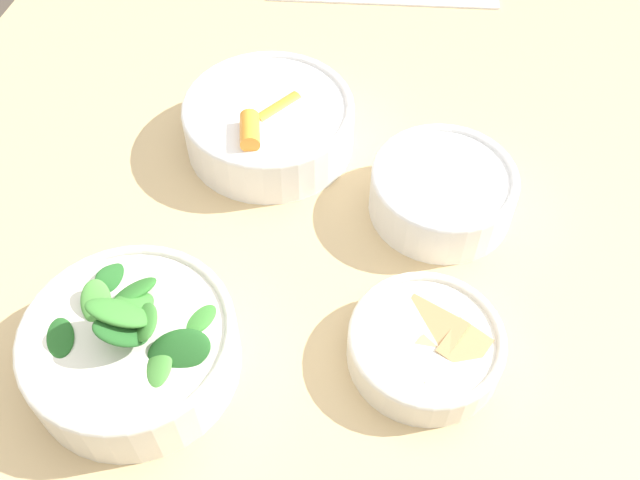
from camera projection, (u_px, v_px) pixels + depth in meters
ground_plane at (307, 473)px, 1.34m from camera, size 10.00×10.00×0.00m
dining_table at (299, 287)px, 0.84m from camera, size 0.97×1.01×0.74m
bowl_carrots at (269, 122)px, 0.80m from camera, size 0.19×0.19×0.07m
bowl_greens at (132, 345)px, 0.63m from camera, size 0.19×0.19×0.11m
bowl_beans_hotdog at (442, 192)px, 0.75m from camera, size 0.15×0.15×0.06m
bowl_cookies at (426, 345)px, 0.64m from camera, size 0.14×0.14×0.04m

